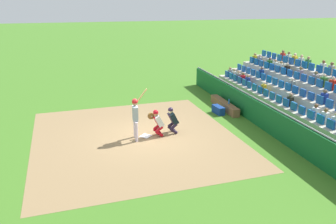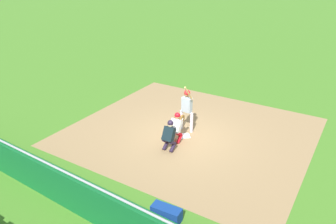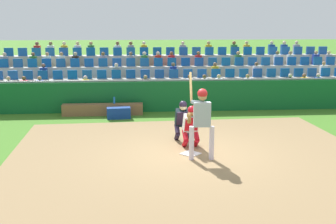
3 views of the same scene
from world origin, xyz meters
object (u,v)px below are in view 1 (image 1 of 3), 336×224
dugout_bench (224,105)px  equipment_duffel_bag (218,110)px  batter_at_plate (135,114)px  water_bottle_on_bench (229,101)px  home_plate_marker (146,136)px  home_plate_umpire (172,119)px  catcher_crouching (157,121)px

dugout_bench → equipment_duffel_bag: bearing=134.7°
batter_at_plate → water_bottle_on_bench: batter_at_plate is taller
home_plate_marker → equipment_duffel_bag: size_ratio=0.50×
home_plate_marker → water_bottle_on_bench: 5.71m
batter_at_plate → home_plate_umpire: (0.29, -1.76, -0.49)m
catcher_crouching → equipment_duffel_bag: size_ratio=1.46×
home_plate_marker → batter_at_plate: bearing=113.3°
dugout_bench → equipment_duffel_bag: 0.91m
home_plate_marker → home_plate_umpire: home_plate_umpire is taller
home_plate_umpire → equipment_duffel_bag: 3.84m
catcher_crouching → water_bottle_on_bench: bearing=-62.8°
dugout_bench → catcher_crouching: bearing=121.6°
catcher_crouching → dugout_bench: size_ratio=0.41×
batter_at_plate → equipment_duffel_bag: batter_at_plate is taller
home_plate_marker → home_plate_umpire: size_ratio=0.34×
catcher_crouching → dugout_bench: 5.43m
water_bottle_on_bench → batter_at_plate: bearing=114.0°
home_plate_marker → catcher_crouching: (-0.07, -0.53, 0.69)m
batter_at_plate → dugout_bench: (2.98, -5.62, -0.97)m
home_plate_marker → equipment_duffel_bag: 4.98m
home_plate_marker → dugout_bench: dugout_bench is taller
home_plate_marker → equipment_duffel_bag: bearing=-64.6°
batter_at_plate → dugout_bench: bearing=-62.1°
catcher_crouching → dugout_bench: (2.84, -4.60, -0.49)m
batter_at_plate → home_plate_umpire: size_ratio=1.76×
catcher_crouching → equipment_duffel_bag: bearing=-61.0°
dugout_bench → home_plate_marker: bearing=118.3°
catcher_crouching → water_bottle_on_bench: size_ratio=4.79×
home_plate_umpire → water_bottle_on_bench: bearing=-60.2°
batter_at_plate → home_plate_umpire: bearing=-80.7°
dugout_bench → home_plate_umpire: bearing=124.9°
batter_at_plate → home_plate_umpire: 1.85m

